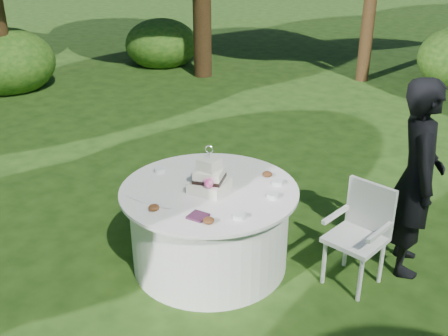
{
  "coord_description": "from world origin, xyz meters",
  "views": [
    {
      "loc": [
        2.16,
        -3.43,
        2.84
      ],
      "look_at": [
        0.15,
        0.0,
        1.0
      ],
      "focal_mm": 42.0,
      "sensor_mm": 36.0,
      "label": 1
    }
  ],
  "objects_px": {
    "napkins": "(198,216)",
    "guest": "(417,178)",
    "table": "(210,226)",
    "cake": "(209,179)",
    "chair": "(361,228)"
  },
  "relations": [
    {
      "from": "napkins",
      "to": "guest",
      "type": "height_order",
      "value": "guest"
    },
    {
      "from": "napkins",
      "to": "guest",
      "type": "relative_size",
      "value": 0.08
    },
    {
      "from": "guest",
      "to": "cake",
      "type": "distance_m",
      "value": 1.77
    },
    {
      "from": "napkins",
      "to": "table",
      "type": "bearing_deg",
      "value": 111.8
    },
    {
      "from": "table",
      "to": "cake",
      "type": "relative_size",
      "value": 3.7
    },
    {
      "from": "table",
      "to": "cake",
      "type": "height_order",
      "value": "cake"
    },
    {
      "from": "guest",
      "to": "cake",
      "type": "relative_size",
      "value": 4.19
    },
    {
      "from": "guest",
      "to": "cake",
      "type": "height_order",
      "value": "guest"
    },
    {
      "from": "napkins",
      "to": "cake",
      "type": "xyz_separation_m",
      "value": [
        -0.16,
        0.43,
        0.1
      ]
    },
    {
      "from": "napkins",
      "to": "cake",
      "type": "height_order",
      "value": "cake"
    },
    {
      "from": "guest",
      "to": "chair",
      "type": "bearing_deg",
      "value": 124.91
    },
    {
      "from": "napkins",
      "to": "chair",
      "type": "relative_size",
      "value": 0.16
    },
    {
      "from": "napkins",
      "to": "table",
      "type": "xyz_separation_m",
      "value": [
        -0.19,
        0.47,
        -0.39
      ]
    },
    {
      "from": "chair",
      "to": "guest",
      "type": "bearing_deg",
      "value": 53.6
    },
    {
      "from": "napkins",
      "to": "guest",
      "type": "distance_m",
      "value": 1.91
    }
  ]
}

